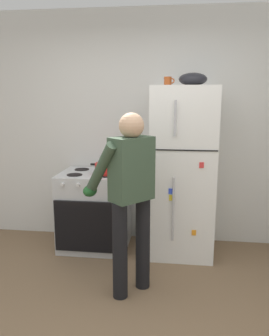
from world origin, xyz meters
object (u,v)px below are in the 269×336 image
at_px(red_pot, 107,168).
at_px(coffee_mug, 168,81).
at_px(refrigerator, 182,172).
at_px(mixing_bowl, 193,79).
at_px(stove_range, 95,210).
at_px(person_cook, 129,189).

relative_size(red_pot, coffee_mug, 3.26).
distance_m(refrigerator, mixing_bowl, 0.99).
height_order(stove_range, person_cook, person_cook).
relative_size(refrigerator, stove_range, 2.07).
distance_m(stove_range, person_cook, 1.15).
relative_size(refrigerator, person_cook, 1.15).
bearing_deg(coffee_mug, stove_range, -175.75).
height_order(person_cook, red_pot, person_cook).
bearing_deg(stove_range, refrigerator, 0.58).
height_order(stove_range, coffee_mug, coffee_mug).
relative_size(coffee_mug, mixing_bowl, 0.38).
bearing_deg(red_pot, person_cook, -66.04).
distance_m(stove_range, red_pot, 0.53).
bearing_deg(refrigerator, coffee_mug, 164.17).
bearing_deg(stove_range, mixing_bowl, 0.55).
bearing_deg(mixing_bowl, coffee_mug, 169.01).
xyz_separation_m(refrigerator, person_cook, (-0.46, -0.89, 0.03)).
bearing_deg(red_pot, mixing_bowl, 3.15).
height_order(refrigerator, mixing_bowl, mixing_bowl).
relative_size(refrigerator, red_pot, 5.02).
relative_size(refrigerator, mixing_bowl, 6.28).
relative_size(person_cook, mixing_bowl, 5.48).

